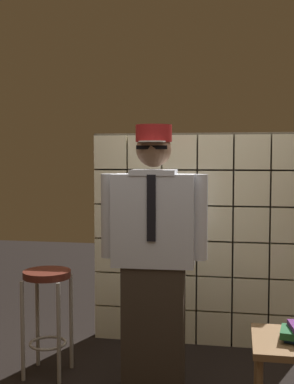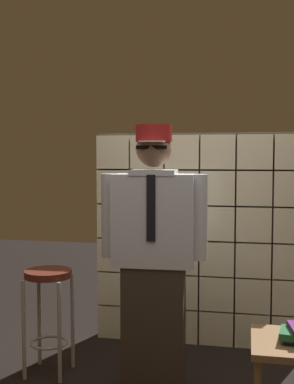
% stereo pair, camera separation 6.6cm
% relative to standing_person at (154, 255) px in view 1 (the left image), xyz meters
% --- Properties ---
extents(glass_block_wall, '(1.79, 0.10, 1.79)m').
position_rel_standing_person_xyz_m(glass_block_wall, '(0.21, 0.94, -0.05)').
color(glass_block_wall, beige).
rests_on(glass_block_wall, ground).
extents(standing_person, '(0.71, 0.30, 1.78)m').
position_rel_standing_person_xyz_m(standing_person, '(0.00, 0.00, 0.00)').
color(standing_person, '#382D23').
rests_on(standing_person, ground).
extents(bar_stool, '(0.34, 0.34, 0.76)m').
position_rel_standing_person_xyz_m(bar_stool, '(-0.80, 0.13, -0.36)').
color(bar_stool, '#592319').
rests_on(bar_stool, ground).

